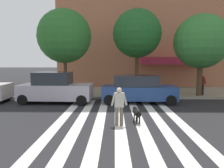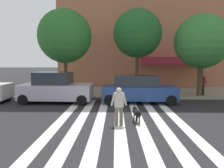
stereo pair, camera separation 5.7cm
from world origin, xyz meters
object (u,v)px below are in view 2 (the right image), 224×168
(street_tree_further, at_px, (202,42))
(parked_car_behind_first, at_px, (56,88))
(dog_on_leash, at_px, (136,113))
(pedestrian_dog_walker, at_px, (119,104))
(pedestrian_bystander, at_px, (202,83))
(parked_car_third_in_line, at_px, (138,89))
(street_tree_middle, at_px, (137,34))
(street_tree_nearest, at_px, (65,36))

(street_tree_further, bearing_deg, parked_car_behind_first, -168.76)
(dog_on_leash, bearing_deg, pedestrian_dog_walker, -148.79)
(pedestrian_dog_walker, bearing_deg, pedestrian_bystander, 48.13)
(street_tree_further, distance_m, pedestrian_bystander, 3.09)
(parked_car_behind_first, height_order, pedestrian_dog_walker, parked_car_behind_first)
(parked_car_third_in_line, bearing_deg, parked_car_behind_first, -180.00)
(street_tree_middle, bearing_deg, pedestrian_bystander, -6.18)
(street_tree_further, distance_m, pedestrian_dog_walker, 9.81)
(parked_car_behind_first, relative_size, parked_car_third_in_line, 0.98)
(pedestrian_dog_walker, bearing_deg, parked_car_third_in_line, 74.70)
(street_tree_further, bearing_deg, street_tree_nearest, 178.29)
(street_tree_nearest, relative_size, street_tree_middle, 0.98)
(parked_car_third_in_line, height_order, street_tree_middle, street_tree_middle)
(parked_car_behind_first, distance_m, pedestrian_bystander, 10.75)
(pedestrian_dog_walker, bearing_deg, dog_on_leash, 31.21)
(pedestrian_dog_walker, xyz_separation_m, dog_on_leash, (0.79, 0.48, -0.48))
(street_tree_middle, bearing_deg, parked_car_third_in_line, -93.73)
(street_tree_nearest, relative_size, pedestrian_dog_walker, 3.93)
(street_tree_middle, height_order, pedestrian_dog_walker, street_tree_middle)
(pedestrian_dog_walker, relative_size, dog_on_leash, 1.60)
(street_tree_nearest, xyz_separation_m, pedestrian_dog_walker, (3.96, -7.24, -3.65))
(parked_car_behind_first, xyz_separation_m, pedestrian_bystander, (10.51, 2.27, 0.13))
(parked_car_behind_first, bearing_deg, street_tree_middle, 26.54)
(parked_car_third_in_line, xyz_separation_m, street_tree_nearest, (-5.30, 2.33, 3.68))
(dog_on_leash, relative_size, pedestrian_bystander, 0.62)
(parked_car_third_in_line, bearing_deg, pedestrian_bystander, 24.02)
(pedestrian_dog_walker, height_order, dog_on_leash, pedestrian_dog_walker)
(street_tree_middle, bearing_deg, parked_car_behind_first, -153.46)
(parked_car_third_in_line, relative_size, street_tree_middle, 0.74)
(parked_car_behind_first, height_order, street_tree_further, street_tree_further)
(street_tree_middle, relative_size, dog_on_leash, 6.39)
(street_tree_further, bearing_deg, parked_car_third_in_line, -157.07)
(street_tree_nearest, bearing_deg, street_tree_middle, 4.87)
(parked_car_behind_first, distance_m, street_tree_middle, 7.36)
(parked_car_behind_first, xyz_separation_m, street_tree_further, (10.22, 2.03, 3.19))
(street_tree_nearest, relative_size, street_tree_further, 1.08)
(street_tree_further, relative_size, pedestrian_bystander, 3.65)
(street_tree_middle, distance_m, pedestrian_bystander, 6.19)
(parked_car_third_in_line, height_order, street_tree_nearest, street_tree_nearest)
(parked_car_behind_first, bearing_deg, pedestrian_dog_walker, -50.27)
(street_tree_nearest, height_order, pedestrian_bystander, street_tree_nearest)
(parked_car_behind_first, bearing_deg, pedestrian_bystander, 12.18)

